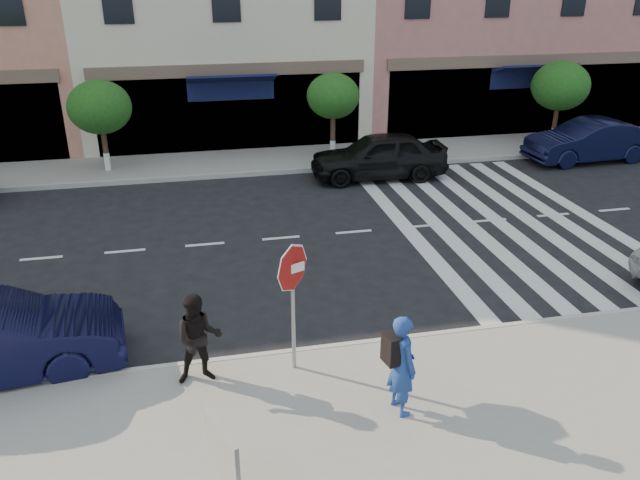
% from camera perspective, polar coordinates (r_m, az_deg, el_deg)
% --- Properties ---
extents(ground, '(120.00, 120.00, 0.00)m').
position_cam_1_polar(ground, '(13.08, -0.88, -6.70)').
color(ground, black).
rests_on(ground, ground).
extents(sidewalk_near, '(60.00, 4.50, 0.15)m').
position_cam_1_polar(sidewalk_near, '(10.06, 3.50, -16.97)').
color(sidewalk_near, gray).
rests_on(sidewalk_near, ground).
extents(sidewalk_far, '(60.00, 3.00, 0.15)m').
position_cam_1_polar(sidewalk_far, '(23.12, -6.27, 7.15)').
color(sidewalk_far, gray).
rests_on(sidewalk_far, ground).
extents(street_tree_wb, '(2.10, 2.10, 3.06)m').
position_cam_1_polar(street_tree_wb, '(22.46, -19.50, 11.35)').
color(street_tree_wb, '#473323').
rests_on(street_tree_wb, sidewalk_far).
extents(street_tree_c, '(1.90, 1.90, 3.04)m').
position_cam_1_polar(street_tree_c, '(22.87, 1.21, 12.99)').
color(street_tree_c, '#473323').
rests_on(street_tree_c, sidewalk_far).
extents(street_tree_ea, '(2.20, 2.20, 3.19)m').
position_cam_1_polar(street_tree_ea, '(26.39, 21.12, 12.99)').
color(street_tree_ea, '#473323').
rests_on(street_tree_ea, sidewalk_far).
extents(stop_sign, '(0.78, 0.36, 2.38)m').
position_cam_1_polar(stop_sign, '(10.31, -2.51, -3.66)').
color(stop_sign, gray).
rests_on(stop_sign, sidewalk_near).
extents(photographer, '(0.53, 0.69, 1.71)m').
position_cam_1_polar(photographer, '(9.87, 7.50, -11.23)').
color(photographer, navy).
rests_on(photographer, sidewalk_near).
extents(walker, '(0.81, 0.64, 1.62)m').
position_cam_1_polar(walker, '(10.65, -11.03, -8.89)').
color(walker, black).
rests_on(walker, sidewalk_near).
extents(poster_board, '(0.40, 0.83, 1.34)m').
position_cam_1_polar(poster_board, '(8.46, -8.76, -20.17)').
color(poster_board, beige).
rests_on(poster_board, sidewalk_near).
extents(car_far_mid, '(4.63, 1.98, 1.56)m').
position_cam_1_polar(car_far_mid, '(21.26, 5.37, 7.69)').
color(car_far_mid, black).
rests_on(car_far_mid, ground).
extents(car_far_right, '(4.70, 1.82, 1.53)m').
position_cam_1_polar(car_far_right, '(25.11, 23.36, 8.32)').
color(car_far_right, black).
rests_on(car_far_right, ground).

